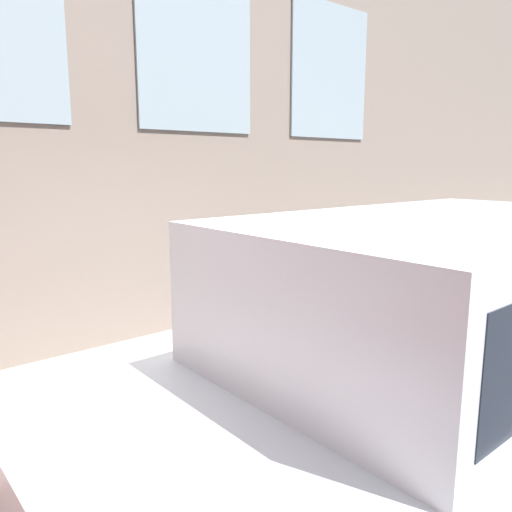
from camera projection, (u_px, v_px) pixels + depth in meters
The scene contains 5 objects.
ground_plane at pixel (252, 442), 3.97m from camera, with size 80.00×80.00×0.00m, color #47474C.
sidewalk at pixel (172, 383), 4.89m from camera, with size 2.47×60.00×0.14m.
fire_hydrant at pixel (244, 347), 4.40m from camera, with size 0.37×0.47×0.88m.
person at pixel (266, 286), 5.16m from camera, with size 0.32×0.21×1.33m.
parked_truck_silver_near at pixel (442, 339), 3.23m from camera, with size 2.02×4.95×1.86m.
Camera 1 is at (-2.82, 2.30, 2.18)m, focal length 35.00 mm.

